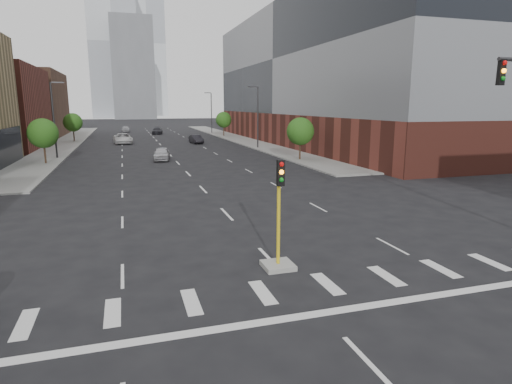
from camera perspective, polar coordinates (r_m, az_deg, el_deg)
name	(u,v)px	position (r m, az deg, el deg)	size (l,w,h in m)	color
sidewalk_left_far	(68,142)	(81.07, -23.82, 6.10)	(5.00, 92.00, 0.15)	gray
sidewalk_right_far	(236,138)	(83.13, -2.70, 7.18)	(5.00, 92.00, 0.15)	gray
building_left_far_b	(8,104)	(100.68, -30.16, 10.08)	(20.00, 24.00, 13.00)	brown
building_right_main	(340,77)	(75.15, 11.18, 14.85)	(24.00, 70.00, 22.00)	brown
tower_left	(113,44)	(228.08, -18.52, 18.22)	(22.00, 22.00, 70.00)	#B2B7BC
tower_right	(147,45)	(268.83, -14.38, 18.42)	(20.00, 20.00, 80.00)	#B2B7BC
tower_mid	(133,69)	(206.94, -16.09, 15.47)	(18.00, 18.00, 44.00)	slate
median_traffic_signal	(279,245)	(17.15, 3.02, -7.08)	(1.20, 1.20, 4.40)	#999993
streetlight_right_a	(257,114)	(64.18, 0.16, 10.30)	(1.60, 0.22, 9.07)	#2D2D30
streetlight_right_b	(211,111)	(98.15, -6.02, 10.69)	(1.60, 0.22, 9.07)	#2D2D30
streetlight_left	(54,117)	(56.83, -25.30, 9.05)	(1.60, 0.22, 9.07)	#2D2D30
tree_left_near	(43,133)	(52.05, -26.54, 7.01)	(3.20, 3.20, 4.85)	#382619
tree_left_far	(73,122)	(81.76, -23.24, 8.52)	(3.20, 3.20, 4.85)	#382619
tree_right_near	(300,131)	(50.36, 5.93, 8.05)	(3.20, 3.20, 4.85)	#382619
tree_right_far	(224,120)	(88.53, -4.34, 9.58)	(3.20, 3.20, 4.85)	#382619
car_near_left	(162,154)	(51.67, -12.46, 5.01)	(1.82, 4.53, 1.54)	#B7B6BB
car_mid_right	(196,139)	(73.22, -8.00, 6.99)	(1.53, 4.38, 1.44)	black
car_far_left	(123,138)	(75.70, -17.32, 6.83)	(2.83, 6.13, 1.70)	silver
car_deep_right	(157,131)	(98.04, -13.03, 7.95)	(2.04, 5.02, 1.46)	black
car_distant	(126,129)	(106.89, -17.00, 8.04)	(1.80, 4.46, 1.52)	#AEAFB3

